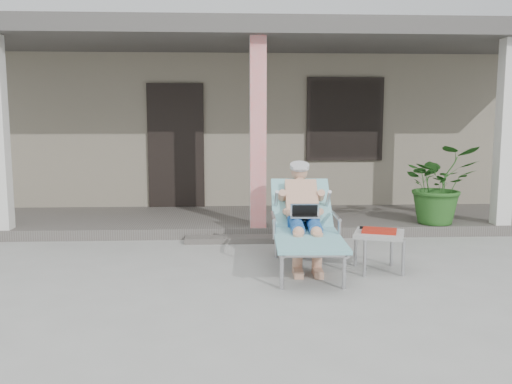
{
  "coord_description": "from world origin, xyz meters",
  "views": [
    {
      "loc": [
        -0.41,
        -5.33,
        1.65
      ],
      "look_at": [
        -0.11,
        0.6,
        0.85
      ],
      "focal_mm": 38.0,
      "sensor_mm": 36.0,
      "label": 1
    }
  ],
  "objects": [
    {
      "name": "lounger",
      "position": [
        0.45,
        0.66,
        0.75
      ],
      "size": [
        0.78,
        1.91,
        1.22
      ],
      "rotation": [
        0.0,
        0.0,
        -0.04
      ],
      "color": "#B7B7BC",
      "rests_on": "ground"
    },
    {
      "name": "potted_palm",
      "position": [
        2.62,
        2.25,
        0.72
      ],
      "size": [
        1.08,
        0.95,
        1.14
      ],
      "primitive_type": "imported",
      "rotation": [
        0.0,
        0.0,
        -0.06
      ],
      "color": "#26591E",
      "rests_on": "porch_deck"
    },
    {
      "name": "side_table",
      "position": [
        1.22,
        0.36,
        0.39
      ],
      "size": [
        0.66,
        0.66,
        0.46
      ],
      "rotation": [
        0.0,
        0.0,
        -0.34
      ],
      "color": "#A1A09C",
      "rests_on": "ground"
    },
    {
      "name": "porch_deck",
      "position": [
        0.0,
        3.0,
        0.07
      ],
      "size": [
        10.0,
        2.0,
        0.15
      ],
      "primitive_type": "cube",
      "color": "#605B56",
      "rests_on": "ground"
    },
    {
      "name": "porch_overhang",
      "position": [
        0.0,
        2.95,
        2.79
      ],
      "size": [
        10.0,
        2.3,
        2.85
      ],
      "color": "silver",
      "rests_on": "porch_deck"
    },
    {
      "name": "porch_step",
      "position": [
        0.0,
        1.85,
        0.04
      ],
      "size": [
        2.0,
        0.3,
        0.07
      ],
      "primitive_type": "cube",
      "color": "#605B56",
      "rests_on": "ground"
    },
    {
      "name": "ground",
      "position": [
        0.0,
        0.0,
        0.0
      ],
      "size": [
        60.0,
        60.0,
        0.0
      ],
      "primitive_type": "plane",
      "color": "#9E9E99",
      "rests_on": "ground"
    },
    {
      "name": "house",
      "position": [
        0.0,
        6.5,
        1.67
      ],
      "size": [
        10.4,
        5.4,
        3.3
      ],
      "color": "gray",
      "rests_on": "ground"
    }
  ]
}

